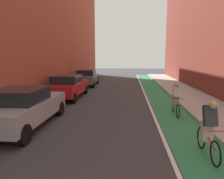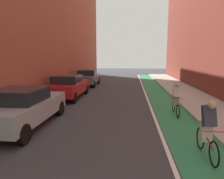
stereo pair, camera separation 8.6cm
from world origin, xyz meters
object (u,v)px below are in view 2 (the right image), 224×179
object	(u,v)px
parked_sedan_gray	(88,77)
cyclist_mid	(208,127)
parked_sedan_red	(68,86)
cyclist_trailing	(176,97)
parked_sedan_silver	(22,107)

from	to	relation	value
parked_sedan_gray	cyclist_mid	world-z (taller)	cyclist_mid
parked_sedan_red	cyclist_trailing	world-z (taller)	cyclist_trailing
parked_sedan_silver	parked_sedan_red	world-z (taller)	same
cyclist_trailing	parked_sedan_gray	bearing A→B (deg)	122.44
parked_sedan_red	parked_sedan_silver	bearing A→B (deg)	-90.00
parked_sedan_silver	cyclist_trailing	bearing A→B (deg)	20.15
cyclist_mid	parked_sedan_silver	bearing A→B (deg)	163.05
parked_sedan_silver	cyclist_trailing	world-z (taller)	cyclist_trailing
parked_sedan_silver	parked_sedan_gray	distance (m)	12.27
parked_sedan_silver	parked_sedan_gray	bearing A→B (deg)	90.00
cyclist_mid	cyclist_trailing	bearing A→B (deg)	89.31
parked_sedan_silver	parked_sedan_gray	xyz separation A→B (m)	(0.00, 12.27, -0.00)
parked_sedan_gray	parked_sedan_red	bearing A→B (deg)	-90.01
parked_sedan_gray	cyclist_mid	size ratio (longest dim) A/B	2.58
parked_sedan_gray	cyclist_trailing	bearing A→B (deg)	-57.56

